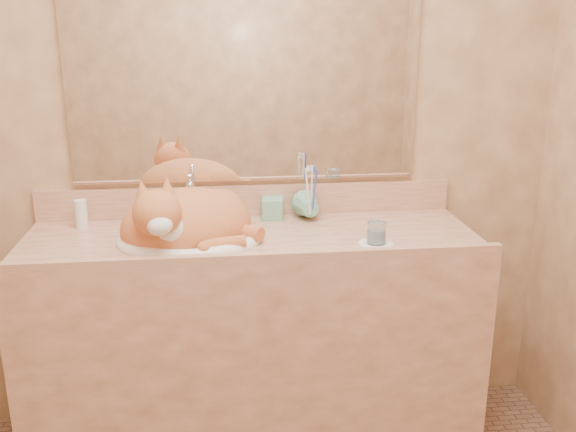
{
  "coord_description": "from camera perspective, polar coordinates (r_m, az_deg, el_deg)",
  "views": [
    {
      "loc": [
        -0.12,
        -1.42,
        1.57
      ],
      "look_at": [
        0.13,
        0.7,
        0.93
      ],
      "focal_mm": 40.0,
      "sensor_mm": 36.0,
      "label": 1
    }
  ],
  "objects": [
    {
      "name": "sink_basin",
      "position": [
        2.22,
        -8.78,
        -0.28
      ],
      "size": [
        0.57,
        0.52,
        0.15
      ],
      "primitive_type": null,
      "rotation": [
        0.0,
        0.0,
        -0.25
      ],
      "color": "white",
      "rests_on": "vanity_counter"
    },
    {
      "name": "vanity_counter",
      "position": [
        2.44,
        -3.08,
        -11.31
      ],
      "size": [
        1.6,
        0.55,
        0.85
      ],
      "primitive_type": null,
      "color": "#985E44",
      "rests_on": "floor"
    },
    {
      "name": "soap_dispenser",
      "position": [
        2.41,
        -1.41,
        1.54
      ],
      "size": [
        0.09,
        0.09,
        0.18
      ],
      "primitive_type": "imported",
      "rotation": [
        0.0,
        0.0,
        -0.09
      ],
      "color": "#6BAB8A",
      "rests_on": "vanity_counter"
    },
    {
      "name": "saucer",
      "position": [
        2.18,
        7.82,
        -2.53
      ],
      "size": [
        0.12,
        0.12,
        0.01
      ],
      "primitive_type": "cylinder",
      "color": "white",
      "rests_on": "vanity_counter"
    },
    {
      "name": "wall_back",
      "position": [
        2.44,
        -3.79,
        9.2
      ],
      "size": [
        2.4,
        0.02,
        2.5
      ],
      "primitive_type": "cube",
      "color": "#906441",
      "rests_on": "ground"
    },
    {
      "name": "faucet",
      "position": [
        2.4,
        -8.64,
        1.27
      ],
      "size": [
        0.06,
        0.13,
        0.17
      ],
      "primitive_type": null,
      "rotation": [
        0.0,
        0.0,
        0.11
      ],
      "color": "silver",
      "rests_on": "vanity_counter"
    },
    {
      "name": "water_glass",
      "position": [
        2.17,
        7.87,
        -1.47
      ],
      "size": [
        0.06,
        0.06,
        0.08
      ],
      "primitive_type": "cylinder",
      "color": "silver",
      "rests_on": "saucer"
    },
    {
      "name": "toothbrushes",
      "position": [
        2.38,
        2.1,
        2.41
      ],
      "size": [
        0.04,
        0.04,
        0.22
      ],
      "primitive_type": null,
      "color": "white",
      "rests_on": "toothbrush_cup"
    },
    {
      "name": "lotion_bottle",
      "position": [
        2.45,
        -17.91,
        0.15
      ],
      "size": [
        0.04,
        0.04,
        0.11
      ],
      "primitive_type": "cylinder",
      "color": "white",
      "rests_on": "vanity_counter"
    },
    {
      "name": "mirror",
      "position": [
        2.42,
        -3.84,
        12.45
      ],
      "size": [
        1.3,
        0.02,
        0.8
      ],
      "primitive_type": "cube",
      "color": "white",
      "rests_on": "wall_back"
    },
    {
      "name": "cat",
      "position": [
        2.21,
        -9.2,
        -0.25
      ],
      "size": [
        0.56,
        0.51,
        0.25
      ],
      "primitive_type": null,
      "rotation": [
        0.0,
        0.0,
        0.33
      ],
      "color": "#B55629",
      "rests_on": "sink_basin"
    },
    {
      "name": "toothbrush_cup",
      "position": [
        2.4,
        2.07,
        0.49
      ],
      "size": [
        0.12,
        0.12,
        0.1
      ],
      "primitive_type": "imported",
      "rotation": [
        0.0,
        0.0,
        0.13
      ],
      "color": "#6BAB8A",
      "rests_on": "vanity_counter"
    }
  ]
}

